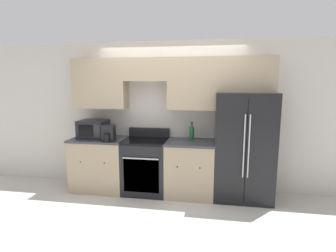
% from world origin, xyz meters
% --- Properties ---
extents(ground_plane, '(12.00, 12.00, 0.00)m').
position_xyz_m(ground_plane, '(0.00, 0.00, 0.00)').
color(ground_plane, beige).
extents(wall_back, '(8.00, 0.39, 2.60)m').
position_xyz_m(wall_back, '(0.02, 0.58, 1.54)').
color(wall_back, beige).
rests_on(wall_back, ground_plane).
extents(lower_cabinets_left, '(0.95, 0.64, 0.93)m').
position_xyz_m(lower_cabinets_left, '(-1.23, 0.31, 0.46)').
color(lower_cabinets_left, tan).
rests_on(lower_cabinets_left, ground_plane).
extents(lower_cabinets_right, '(0.82, 0.64, 0.93)m').
position_xyz_m(lower_cabinets_right, '(0.37, 0.31, 0.46)').
color(lower_cabinets_right, tan).
rests_on(lower_cabinets_right, ground_plane).
extents(oven_range, '(0.74, 0.65, 1.09)m').
position_xyz_m(oven_range, '(-0.39, 0.31, 0.47)').
color(oven_range, black).
rests_on(oven_range, ground_plane).
extents(refrigerator, '(0.92, 0.78, 1.74)m').
position_xyz_m(refrigerator, '(1.23, 0.37, 0.87)').
color(refrigerator, black).
rests_on(refrigerator, ground_plane).
extents(microwave, '(0.47, 0.41, 0.31)m').
position_xyz_m(microwave, '(-1.34, 0.34, 1.08)').
color(microwave, black).
rests_on(microwave, lower_cabinets_left).
extents(bottle, '(0.08, 0.08, 0.31)m').
position_xyz_m(bottle, '(0.39, 0.45, 1.05)').
color(bottle, '#195928').
rests_on(bottle, lower_cabinets_right).
extents(paper_towel_holder, '(0.20, 0.21, 0.27)m').
position_xyz_m(paper_towel_holder, '(-0.97, 0.12, 1.05)').
color(paper_towel_holder, black).
rests_on(paper_towel_holder, lower_cabinets_left).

